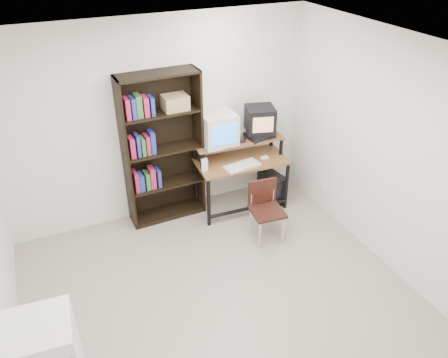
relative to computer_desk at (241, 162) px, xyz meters
name	(u,v)px	position (x,y,z in m)	size (l,w,h in m)	color
floor	(225,306)	(-0.97, -1.62, -0.69)	(4.00, 4.00, 0.01)	#A6998A
ceiling	(225,60)	(-0.97, -1.62, 1.91)	(4.00, 4.00, 0.01)	white
back_wall	(160,122)	(-0.97, 0.38, 0.61)	(4.00, 0.01, 2.60)	white
right_wall	(397,160)	(1.03, -1.62, 0.61)	(0.01, 4.00, 2.60)	white
computer_desk	(241,162)	(0.00, 0.00, 0.00)	(1.24, 0.67, 0.98)	brown
crt_monitor	(218,128)	(-0.27, 0.15, 0.49)	(0.44, 0.45, 0.41)	silver
vcr	(260,135)	(0.30, 0.06, 0.32)	(0.36, 0.26, 0.08)	black
crt_tv	(260,119)	(0.31, 0.09, 0.53)	(0.44, 0.43, 0.34)	black
cd_spindle	(242,140)	(0.03, 0.04, 0.31)	(0.12, 0.12, 0.05)	#26262B
keyboard	(242,166)	(-0.07, -0.18, 0.05)	(0.47, 0.21, 0.04)	silver
mousepad	(265,160)	(0.29, -0.12, 0.03)	(0.22, 0.18, 0.01)	black
mouse	(264,158)	(0.30, -0.10, 0.05)	(0.10, 0.06, 0.03)	white
desk_speaker	(204,165)	(-0.55, -0.06, 0.12)	(0.08, 0.07, 0.17)	silver
pc_tower	(272,187)	(0.48, -0.06, -0.48)	(0.20, 0.45, 0.42)	black
school_chair	(265,205)	(-0.02, -0.74, -0.22)	(0.42, 0.42, 0.77)	black
bookshelf	(162,148)	(-1.01, 0.24, 0.32)	(1.00, 0.36, 1.99)	black
wall_outlet	(321,187)	(1.02, -0.47, -0.39)	(0.02, 0.08, 0.12)	beige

